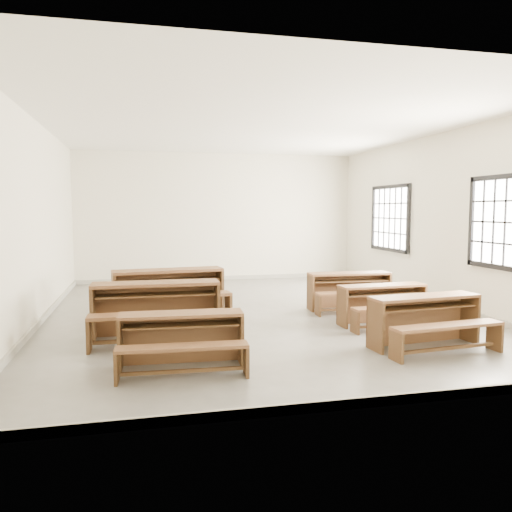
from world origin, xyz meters
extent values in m
plane|color=slate|center=(0.00, 0.00, 0.00)|extent=(8.50, 8.50, 0.00)
cube|color=white|center=(0.00, 0.00, 3.18)|extent=(7.00, 8.50, 0.05)
cube|color=beige|center=(0.00, 4.22, 1.60)|extent=(7.00, 0.05, 3.20)
cube|color=beige|center=(0.00, -4.22, 1.60)|extent=(7.00, 0.05, 3.20)
cube|color=beige|center=(-3.48, 0.00, 1.60)|extent=(0.05, 8.50, 3.20)
cube|color=beige|center=(3.48, 0.00, 1.60)|extent=(0.05, 8.50, 3.20)
cube|color=#9A988C|center=(0.00, 4.23, 0.05)|extent=(7.00, 0.04, 0.10)
cube|color=#9A988C|center=(0.00, -4.23, 0.05)|extent=(7.00, 0.04, 0.10)
cube|color=#9A988C|center=(-3.48, 0.00, 0.05)|extent=(0.04, 8.50, 0.10)
cube|color=#9A988C|center=(3.48, 0.00, 0.05)|extent=(0.04, 8.50, 0.10)
cube|color=white|center=(3.47, -1.80, 1.60)|extent=(0.02, 1.50, 1.30)
cube|color=black|center=(3.45, -1.80, 2.29)|extent=(0.06, 1.62, 0.08)
cube|color=black|center=(3.45, -1.80, 0.91)|extent=(0.06, 1.62, 0.08)
cube|color=black|center=(3.45, -1.01, 1.60)|extent=(0.06, 0.08, 1.46)
cube|color=white|center=(3.47, 1.80, 1.60)|extent=(0.02, 1.50, 1.30)
cube|color=black|center=(3.45, 1.80, 2.29)|extent=(0.06, 1.62, 0.08)
cube|color=black|center=(3.45, 1.80, 0.91)|extent=(0.06, 1.62, 0.08)
cube|color=black|center=(3.45, 1.01, 1.60)|extent=(0.06, 0.08, 1.46)
cube|color=black|center=(3.45, 2.59, 1.60)|extent=(0.06, 0.08, 1.46)
cube|color=brown|center=(-1.49, -2.67, 0.61)|extent=(1.41, 0.42, 0.03)
cube|color=brown|center=(-1.48, -2.51, 0.30)|extent=(1.40, 0.11, 0.59)
cube|color=#4E321A|center=(-2.17, -2.63, 0.30)|extent=(0.05, 0.35, 0.59)
cube|color=#4E321A|center=(-0.81, -2.70, 0.30)|extent=(0.05, 0.35, 0.59)
cube|color=#4E321A|center=(-1.49, -2.68, 0.49)|extent=(1.31, 0.33, 0.02)
cube|color=brown|center=(-1.51, -3.09, 0.35)|extent=(1.41, 0.32, 0.03)
cube|color=#4E321A|center=(-2.19, -3.06, 0.17)|extent=(0.05, 0.25, 0.33)
cube|color=#4E321A|center=(-0.83, -3.13, 0.17)|extent=(0.05, 0.25, 0.33)
cube|color=#4E321A|center=(-1.51, -3.09, 0.09)|extent=(1.29, 0.11, 0.03)
cube|color=brown|center=(-1.72, -1.27, 0.77)|extent=(1.75, 0.46, 0.04)
cube|color=brown|center=(-1.72, -1.07, 0.37)|extent=(1.75, 0.07, 0.74)
cube|color=#4E321A|center=(-2.58, -1.26, 0.37)|extent=(0.05, 0.44, 0.74)
cube|color=#4E321A|center=(-0.87, -1.28, 0.37)|extent=(0.05, 0.44, 0.74)
cube|color=#4E321A|center=(-1.72, -1.29, 0.61)|extent=(1.62, 0.35, 0.02)
cube|color=brown|center=(-1.73, -1.80, 0.44)|extent=(1.75, 0.33, 0.04)
cube|color=#4E321A|center=(-2.58, -1.79, 0.21)|extent=(0.05, 0.31, 0.42)
cube|color=#4E321A|center=(-0.88, -1.81, 0.21)|extent=(0.05, 0.31, 0.42)
cube|color=#4E321A|center=(-1.73, -1.80, 0.11)|extent=(1.62, 0.08, 0.04)
cube|color=brown|center=(-1.49, 0.02, 0.79)|extent=(1.84, 0.65, 0.04)
cube|color=brown|center=(-1.51, 0.23, 0.38)|extent=(1.79, 0.25, 0.76)
cube|color=#4E321A|center=(-2.36, -0.07, 0.38)|extent=(0.09, 0.45, 0.76)
cube|color=#4E321A|center=(-0.62, 0.12, 0.38)|extent=(0.09, 0.45, 0.76)
cube|color=#4E321A|center=(-1.49, 0.00, 0.63)|extent=(1.69, 0.52, 0.02)
cube|color=brown|center=(-1.43, -0.52, 0.45)|extent=(1.82, 0.51, 0.04)
cube|color=#4E321A|center=(-2.30, -0.62, 0.21)|extent=(0.08, 0.32, 0.43)
cube|color=#4E321A|center=(-0.56, -0.43, 0.21)|extent=(0.08, 0.32, 0.43)
cube|color=#4E321A|center=(-1.43, -0.52, 0.11)|extent=(1.66, 0.24, 0.04)
cube|color=brown|center=(1.69, -2.51, 0.66)|extent=(1.53, 0.52, 0.04)
cube|color=brown|center=(1.67, -2.34, 0.32)|extent=(1.50, 0.18, 0.64)
cube|color=#4E321A|center=(0.96, -2.58, 0.32)|extent=(0.07, 0.38, 0.64)
cube|color=#4E321A|center=(2.42, -2.44, 0.32)|extent=(0.07, 0.38, 0.64)
cube|color=#4E321A|center=(1.69, -2.53, 0.53)|extent=(1.41, 0.42, 0.02)
cube|color=brown|center=(1.73, -2.97, 0.38)|extent=(1.52, 0.41, 0.04)
cube|color=#4E321A|center=(1.00, -3.04, 0.18)|extent=(0.06, 0.27, 0.36)
cube|color=#4E321A|center=(2.46, -2.90, 0.18)|extent=(0.06, 0.27, 0.36)
cube|color=#4E321A|center=(1.73, -2.97, 0.09)|extent=(1.39, 0.18, 0.04)
cube|color=brown|center=(1.74, -1.23, 0.61)|extent=(1.41, 0.42, 0.03)
cube|color=brown|center=(1.74, -1.07, 0.30)|extent=(1.39, 0.10, 0.59)
cube|color=#4E321A|center=(1.07, -1.26, 0.30)|extent=(0.05, 0.35, 0.59)
cube|color=#4E321A|center=(2.42, -1.19, 0.30)|extent=(0.05, 0.35, 0.59)
cube|color=#4E321A|center=(1.74, -1.24, 0.49)|extent=(1.30, 0.32, 0.02)
cube|color=brown|center=(1.76, -1.65, 0.35)|extent=(1.40, 0.31, 0.03)
cube|color=#4E321A|center=(1.09, -1.69, 0.17)|extent=(0.05, 0.25, 0.33)
cube|color=#4E321A|center=(2.44, -1.62, 0.17)|extent=(0.05, 0.25, 0.33)
cube|color=#4E321A|center=(1.76, -1.65, 0.09)|extent=(1.29, 0.11, 0.03)
cube|color=brown|center=(1.72, 0.00, 0.65)|extent=(1.49, 0.44, 0.04)
cube|color=brown|center=(1.73, 0.17, 0.31)|extent=(1.48, 0.11, 0.63)
cube|color=#4E321A|center=(1.00, 0.03, 0.31)|extent=(0.05, 0.37, 0.63)
cube|color=#4E321A|center=(2.44, -0.03, 0.31)|extent=(0.05, 0.37, 0.63)
cube|color=#4E321A|center=(1.72, -0.02, 0.52)|extent=(1.38, 0.34, 0.02)
cube|color=brown|center=(1.70, -0.45, 0.37)|extent=(1.49, 0.33, 0.04)
cube|color=#4E321A|center=(0.98, -0.42, 0.18)|extent=(0.05, 0.26, 0.35)
cube|color=#4E321A|center=(2.42, -0.49, 0.18)|extent=(0.05, 0.26, 0.35)
cube|color=#4E321A|center=(1.70, -0.45, 0.09)|extent=(1.37, 0.11, 0.04)
camera|label=1|loc=(-1.91, -8.29, 1.80)|focal=35.00mm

